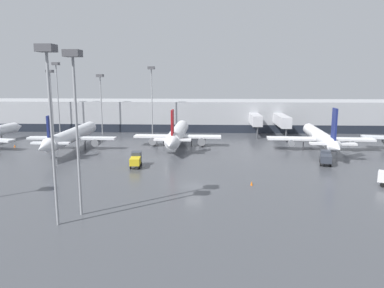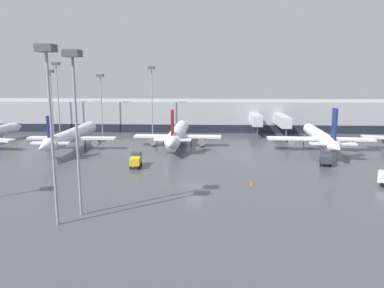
% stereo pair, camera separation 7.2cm
% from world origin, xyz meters
% --- Properties ---
extents(ground_plane, '(320.00, 320.00, 0.00)m').
position_xyz_m(ground_plane, '(0.00, 0.00, 0.00)').
color(ground_plane, '#424449').
extents(terminal_building, '(160.00, 29.51, 9.00)m').
position_xyz_m(terminal_building, '(0.14, 61.88, 4.50)').
color(terminal_building, '#9EA0A5').
rests_on(terminal_building, ground_plane).
extents(parked_jet_0, '(23.54, 31.29, 10.42)m').
position_xyz_m(parked_jet_0, '(27.35, 28.77, 3.13)').
color(parked_jet_0, white).
rests_on(parked_jet_0, ground_plane).
extents(parked_jet_1, '(20.80, 33.01, 9.62)m').
position_xyz_m(parked_jet_1, '(-5.09, 33.02, 2.88)').
color(parked_jet_1, white).
rests_on(parked_jet_1, ground_plane).
extents(parked_jet_4, '(20.11, 34.29, 8.97)m').
position_xyz_m(parked_jet_4, '(-28.91, 27.92, 3.15)').
color(parked_jet_4, silver).
rests_on(parked_jet_4, ground_plane).
extents(service_truck_0, '(2.06, 4.57, 2.57)m').
position_xyz_m(service_truck_0, '(-11.10, 11.71, 1.43)').
color(service_truck_0, gold).
rests_on(service_truck_0, ground_plane).
extents(service_truck_1, '(3.17, 5.55, 2.44)m').
position_xyz_m(service_truck_1, '(24.55, 15.37, 1.42)').
color(service_truck_1, '#2D333D').
rests_on(service_truck_1, ground_plane).
extents(traffic_cone_0, '(0.44, 0.44, 0.59)m').
position_xyz_m(traffic_cone_0, '(-43.39, 29.79, 0.29)').
color(traffic_cone_0, orange).
rests_on(traffic_cone_0, ground_plane).
extents(traffic_cone_1, '(0.37, 0.37, 0.65)m').
position_xyz_m(traffic_cone_1, '(8.94, 0.86, 0.33)').
color(traffic_cone_1, orange).
rests_on(traffic_cone_1, ground_plane).
extents(apron_light_mast_0, '(1.80, 1.80, 17.00)m').
position_xyz_m(apron_light_mast_0, '(-28.28, 50.54, 13.54)').
color(apron_light_mast_0, gray).
rests_on(apron_light_mast_0, ground_plane).
extents(apron_light_mast_1, '(1.80, 1.80, 19.87)m').
position_xyz_m(apron_light_mast_1, '(-14.78, -15.60, 15.51)').
color(apron_light_mast_1, gray).
rests_on(apron_light_mast_1, ground_plane).
extents(apron_light_mast_2, '(1.80, 1.80, 19.10)m').
position_xyz_m(apron_light_mast_2, '(-13.53, 49.12, 14.99)').
color(apron_light_mast_2, gray).
rests_on(apron_light_mast_2, ground_plane).
extents(apron_light_mast_3, '(1.80, 1.80, 18.21)m').
position_xyz_m(apron_light_mast_3, '(-42.70, 50.78, 14.38)').
color(apron_light_mast_3, gray).
rests_on(apron_light_mast_3, ground_plane).
extents(apron_light_mast_4, '(1.80, 1.80, 20.26)m').
position_xyz_m(apron_light_mast_4, '(-40.37, 49.71, 15.78)').
color(apron_light_mast_4, gray).
rests_on(apron_light_mast_4, ground_plane).
extents(apron_light_mast_7, '(1.80, 1.80, 19.52)m').
position_xyz_m(apron_light_mast_7, '(-13.17, -12.40, 15.27)').
color(apron_light_mast_7, gray).
rests_on(apron_light_mast_7, ground_plane).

